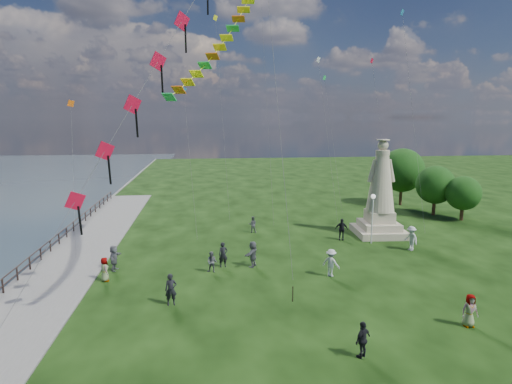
{
  "coord_description": "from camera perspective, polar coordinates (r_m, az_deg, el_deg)",
  "views": [
    {
      "loc": [
        -4.32,
        -19.47,
        10.33
      ],
      "look_at": [
        -1.0,
        8.0,
        5.5
      ],
      "focal_mm": 30.0,
      "sensor_mm": 36.0,
      "label": 1
    }
  ],
  "objects": [
    {
      "name": "person_9",
      "position": [
        37.32,
        11.33,
        -4.89
      ],
      "size": [
        1.19,
        0.81,
        1.85
      ],
      "primitive_type": "imported",
      "rotation": [
        0.0,
        0.0,
        -0.25
      ],
      "color": "black",
      "rests_on": "ground"
    },
    {
      "name": "person_4",
      "position": [
        24.55,
        26.61,
        -13.94
      ],
      "size": [
        0.85,
        0.55,
        1.69
      ],
      "primitive_type": "imported",
      "rotation": [
        0.0,
        0.0,
        -0.05
      ],
      "color": "#595960",
      "rests_on": "ground"
    },
    {
      "name": "person_2",
      "position": [
        28.88,
        9.97,
        -9.28
      ],
      "size": [
        1.3,
        1.24,
        1.84
      ],
      "primitive_type": "imported",
      "rotation": [
        0.0,
        0.0,
        2.43
      ],
      "color": "silver",
      "rests_on": "ground"
    },
    {
      "name": "person_6",
      "position": [
        30.23,
        -4.4,
        -8.34
      ],
      "size": [
        0.72,
        0.54,
        1.77
      ],
      "primitive_type": "imported",
      "rotation": [
        0.0,
        0.0,
        0.2
      ],
      "color": "black",
      "rests_on": "ground"
    },
    {
      "name": "person_3",
      "position": [
        20.15,
        14.05,
        -18.54
      ],
      "size": [
        1.09,
        0.97,
        1.67
      ],
      "primitive_type": "imported",
      "rotation": [
        0.0,
        0.0,
        3.75
      ],
      "color": "black",
      "rests_on": "ground"
    },
    {
      "name": "person_1",
      "position": [
        29.32,
        -5.89,
        -9.28
      ],
      "size": [
        0.81,
        0.66,
        1.44
      ],
      "primitive_type": "imported",
      "rotation": [
        0.0,
        0.0,
        -0.37
      ],
      "color": "#595960",
      "rests_on": "ground"
    },
    {
      "name": "person_10",
      "position": [
        29.32,
        -19.54,
        -9.7
      ],
      "size": [
        0.75,
        0.89,
        1.57
      ],
      "primitive_type": "imported",
      "rotation": [
        0.0,
        0.0,
        2.01
      ],
      "color": "#595960",
      "rests_on": "ground"
    },
    {
      "name": "person_7",
      "position": [
        38.94,
        -0.46,
        -4.34
      ],
      "size": [
        0.76,
        0.51,
        1.5
      ],
      "primitive_type": "imported",
      "rotation": [
        0.0,
        0.0,
        3.05
      ],
      "color": "#595960",
      "rests_on": "ground"
    },
    {
      "name": "person_11",
      "position": [
        30.22,
        -0.44,
        -8.26
      ],
      "size": [
        1.47,
        1.83,
        1.82
      ],
      "primitive_type": "imported",
      "rotation": [
        0.0,
        0.0,
        4.19
      ],
      "color": "#595960",
      "rests_on": "ground"
    },
    {
      "name": "lamppost",
      "position": [
        36.43,
        15.3,
        -2.07
      ],
      "size": [
        0.38,
        0.38,
        4.15
      ],
      "color": "silver",
      "rests_on": "ground"
    },
    {
      "name": "tree_row",
      "position": [
        51.29,
        21.03,
        1.82
      ],
      "size": [
        7.0,
        12.43,
        6.76
      ],
      "color": "#382314",
      "rests_on": "ground"
    },
    {
      "name": "small_kites",
      "position": [
        43.36,
        3.28,
        14.85
      ],
      "size": [
        30.39,
        17.67,
        27.77
      ],
      "color": "teal",
      "rests_on": "ground"
    },
    {
      "name": "person_8",
      "position": [
        35.88,
        19.99,
        -5.83
      ],
      "size": [
        0.98,
        1.39,
        1.95
      ],
      "primitive_type": "imported",
      "rotation": [
        0.0,
        0.0,
        -1.29
      ],
      "color": "silver",
      "rests_on": "ground"
    },
    {
      "name": "statue",
      "position": [
        39.22,
        16.24,
        -0.96
      ],
      "size": [
        4.41,
        4.41,
        8.49
      ],
      "rotation": [
        0.0,
        0.0,
        -0.06
      ],
      "color": "#BAAE8D",
      "rests_on": "ground"
    },
    {
      "name": "person_5",
      "position": [
        31.05,
        -18.4,
        -8.33
      ],
      "size": [
        0.94,
        1.73,
        1.77
      ],
      "primitive_type": "imported",
      "rotation": [
        0.0,
        0.0,
        1.43
      ],
      "color": "#595960",
      "rests_on": "ground"
    },
    {
      "name": "person_0",
      "position": [
        24.83,
        -11.27,
        -12.64
      ],
      "size": [
        0.71,
        0.53,
        1.79
      ],
      "primitive_type": "imported",
      "rotation": [
        0.0,
        0.0,
        0.16
      ],
      "color": "black",
      "rests_on": "ground"
    },
    {
      "name": "waterfront",
      "position": [
        32.21,
        -26.7,
        -10.02
      ],
      "size": [
        200.0,
        200.0,
        1.51
      ],
      "color": "#2E4045",
      "rests_on": "ground"
    },
    {
      "name": "red_kite_train",
      "position": [
        24.37,
        -13.2,
        15.73
      ],
      "size": [
        11.11,
        9.35,
        20.74
      ],
      "color": "black",
      "rests_on": "ground"
    }
  ]
}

